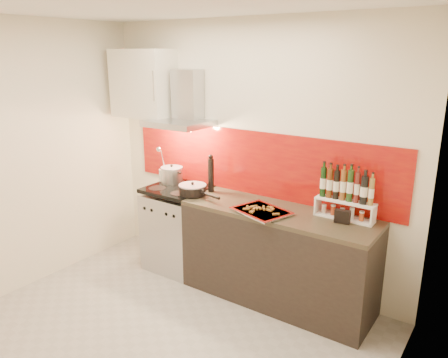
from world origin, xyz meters
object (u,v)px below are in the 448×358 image
Objects in this scene: saute_pan at (193,189)px; baking_tray at (261,211)px; range_stove at (179,228)px; counter at (277,256)px; pepper_mill at (211,174)px; stock_pot at (172,175)px.

baking_tray is at bearing -3.14° from saute_pan.
range_stove is 1.20m from counter.
saute_pan is 0.93× the size of baking_tray.
saute_pan is 1.35× the size of pepper_mill.
baking_tray is at bearing -126.51° from counter.
baking_tray is (1.25, -0.23, -0.08)m from stock_pot.
counter is 1.05m from saute_pan.
stock_pot is at bearing 169.61° from baking_tray.
stock_pot is at bearing 157.19° from saute_pan.
counter is at bearing -6.95° from pepper_mill.
pepper_mill is at bearing 16.37° from range_stove.
counter is 3.17× the size of baking_tray.
pepper_mill is at bearing 68.03° from saute_pan.
baking_tray is at bearing -18.11° from pepper_mill.
stock_pot reaches higher than range_stove.
counter is at bearing 53.49° from baking_tray.
stock_pot is at bearing 176.13° from counter.
saute_pan is (0.44, -0.19, -0.04)m from stock_pot.
pepper_mill reaches higher than counter.
counter is 1.06m from pepper_mill.
counter is at bearing 0.23° from range_stove.
saute_pan is at bearing -22.81° from stock_pot.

